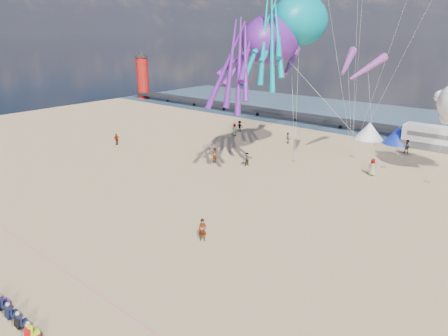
% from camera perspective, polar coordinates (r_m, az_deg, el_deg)
% --- Properties ---
extents(ground, '(120.00, 120.00, 0.00)m').
position_cam_1_polar(ground, '(27.23, -7.65, -13.23)').
color(ground, tan).
rests_on(ground, ground).
extents(water, '(120.00, 120.00, 0.00)m').
position_cam_1_polar(water, '(73.83, 25.48, 5.82)').
color(water, '#344D63').
rests_on(water, ground).
extents(pier, '(60.00, 3.00, 0.50)m').
position_cam_1_polar(pier, '(75.83, 2.31, 8.69)').
color(pier, black).
rests_on(pier, ground).
extents(lighthouse, '(2.60, 2.60, 9.00)m').
position_cam_1_polar(lighthouse, '(94.81, -11.54, 12.52)').
color(lighthouse, '#A5140F').
rests_on(lighthouse, ground).
extents(motorhome_0, '(6.60, 2.50, 3.00)m').
position_cam_1_polar(motorhome_0, '(57.92, 27.45, 3.87)').
color(motorhome_0, silver).
rests_on(motorhome_0, ground).
extents(tent_white, '(4.00, 4.00, 2.40)m').
position_cam_1_polar(tent_white, '(60.06, 20.02, 5.04)').
color(tent_white, white).
rests_on(tent_white, ground).
extents(tent_blue, '(4.00, 4.00, 2.40)m').
position_cam_1_polar(tent_blue, '(58.89, 23.65, 4.33)').
color(tent_blue, '#1933CC').
rests_on(tent_blue, ground).
extents(spectator_row, '(6.10, 0.90, 1.30)m').
position_cam_1_polar(spectator_row, '(24.55, -28.02, -17.70)').
color(spectator_row, black).
rests_on(spectator_row, ground).
extents(cooler_purple, '(0.40, 0.30, 0.32)m').
position_cam_1_polar(cooler_purple, '(26.36, -28.67, -16.44)').
color(cooler_purple, '#63217D').
rests_on(cooler_purple, ground).
extents(rope_line, '(34.00, 0.03, 0.03)m').
position_cam_1_polar(rope_line, '(24.75, -16.55, -17.54)').
color(rope_line, '#F2338C').
rests_on(rope_line, ground).
extents(standing_person, '(0.74, 0.64, 1.70)m').
position_cam_1_polar(standing_person, '(29.15, -3.08, -8.83)').
color(standing_person, tan).
rests_on(standing_person, ground).
extents(beachgoer_0, '(0.77, 0.66, 1.79)m').
position_cam_1_polar(beachgoer_0, '(58.33, 1.51, 5.49)').
color(beachgoer_0, '#7F6659').
rests_on(beachgoer_0, ground).
extents(beachgoer_1, '(0.85, 0.88, 1.52)m').
position_cam_1_polar(beachgoer_1, '(54.81, 9.06, 4.24)').
color(beachgoer_1, '#7F6659').
rests_on(beachgoer_1, ground).
extents(beachgoer_2, '(1.02, 0.96, 1.66)m').
position_cam_1_polar(beachgoer_2, '(60.87, 2.26, 5.99)').
color(beachgoer_2, '#7F6659').
rests_on(beachgoer_2, ground).
extents(beachgoer_3, '(0.63, 1.04, 1.56)m').
position_cam_1_polar(beachgoer_3, '(55.41, -15.09, 4.00)').
color(beachgoer_3, '#7F6659').
rests_on(beachgoer_3, ground).
extents(beachgoer_4, '(0.58, 0.95, 1.52)m').
position_cam_1_polar(beachgoer_4, '(45.16, 3.31, 1.27)').
color(beachgoer_4, '#7F6659').
rests_on(beachgoer_4, ground).
extents(beachgoer_5, '(0.69, 1.75, 1.85)m').
position_cam_1_polar(beachgoer_5, '(45.93, -1.39, 1.82)').
color(beachgoer_5, '#7F6659').
rests_on(beachgoer_5, ground).
extents(beachgoer_6, '(0.75, 0.58, 1.84)m').
position_cam_1_polar(beachgoer_6, '(44.71, 20.46, 0.11)').
color(beachgoer_6, '#7F6659').
rests_on(beachgoer_6, ground).
extents(beachgoer_7, '(0.92, 0.67, 1.74)m').
position_cam_1_polar(beachgoer_7, '(54.61, 24.70, 2.78)').
color(beachgoer_7, '#7F6659').
rests_on(beachgoer_7, ground).
extents(sandbag_a, '(0.50, 0.35, 0.22)m').
position_cam_1_polar(sandbag_a, '(47.31, 10.05, 1.01)').
color(sandbag_a, gray).
rests_on(sandbag_a, ground).
extents(sandbag_b, '(0.50, 0.35, 0.22)m').
position_cam_1_polar(sandbag_b, '(47.92, 21.84, 0.14)').
color(sandbag_b, gray).
rests_on(sandbag_b, ground).
extents(sandbag_c, '(0.50, 0.35, 0.22)m').
position_cam_1_polar(sandbag_c, '(45.08, 27.05, -1.74)').
color(sandbag_c, gray).
rests_on(sandbag_c, ground).
extents(sandbag_d, '(0.50, 0.35, 0.22)m').
position_cam_1_polar(sandbag_d, '(48.78, 20.71, 0.60)').
color(sandbag_d, gray).
rests_on(sandbag_d, ground).
extents(sandbag_e, '(0.50, 0.35, 0.22)m').
position_cam_1_polar(sandbag_e, '(50.69, 17.81, 1.58)').
color(sandbag_e, gray).
rests_on(sandbag_e, ground).
extents(kite_octopus_teal, '(7.32, 11.10, 11.71)m').
position_cam_1_polar(kite_octopus_teal, '(44.78, 10.80, 20.03)').
color(kite_octopus_teal, '#01858E').
extents(kite_octopus_purple, '(5.37, 10.54, 11.59)m').
position_cam_1_polar(kite_octopus_purple, '(42.74, 6.68, 17.64)').
color(kite_octopus_purple, '#57197E').
extents(windsock_left, '(3.61, 7.14, 7.22)m').
position_cam_1_polar(windsock_left, '(51.01, 9.59, 14.84)').
color(windsock_left, red).
extents(windsock_mid, '(3.04, 5.20, 5.24)m').
position_cam_1_polar(windsock_mid, '(47.65, 19.83, 13.30)').
color(windsock_mid, red).
extents(windsock_right, '(1.75, 4.58, 4.49)m').
position_cam_1_polar(windsock_right, '(43.80, 17.25, 14.26)').
color(windsock_right, red).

